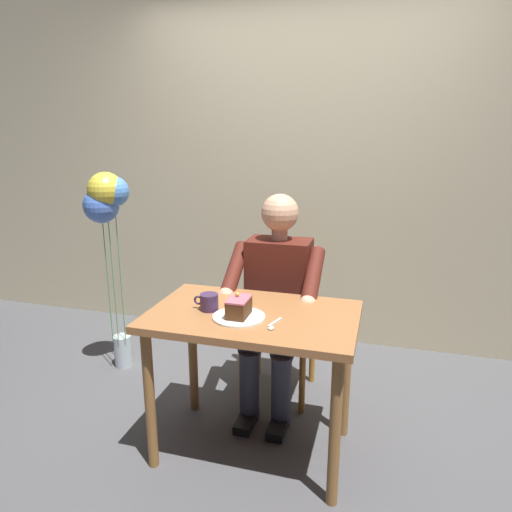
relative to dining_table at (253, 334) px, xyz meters
name	(u,v)px	position (x,y,z in m)	size (l,w,h in m)	color
ground_plane	(253,448)	(0.00, 0.00, -0.64)	(14.00, 14.00, 0.00)	#4A4A4D
cafe_rear_panel	(309,142)	(0.00, -1.46, 0.86)	(6.40, 0.12, 3.00)	beige
dining_table	(253,334)	(0.00, 0.00, 0.00)	(0.98, 0.62, 0.74)	#9B6236
chair	(282,313)	(0.00, -0.63, -0.14)	(0.42, 0.42, 0.90)	#AA6C2A
seated_person	(276,299)	(0.00, -0.46, 0.01)	(0.53, 0.58, 1.24)	#501C14
dessert_plate	(239,317)	(0.04, 0.08, 0.11)	(0.24, 0.24, 0.01)	white
cake_slice	(239,307)	(0.04, 0.08, 0.16)	(0.09, 0.14, 0.11)	#4C2B15
coffee_cup	(209,302)	(0.21, 0.02, 0.15)	(0.12, 0.09, 0.08)	#3A2747
dessert_spoon	(273,325)	(-0.13, 0.12, 0.11)	(0.04, 0.14, 0.01)	silver
balloon_display	(108,214)	(1.10, -0.53, 0.44)	(0.28, 0.25, 1.34)	#B2C1C6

